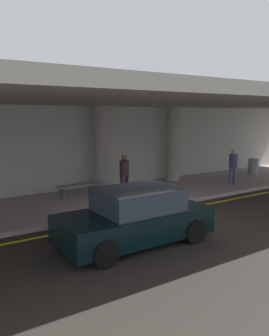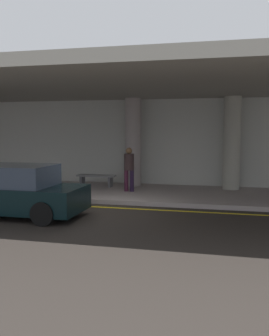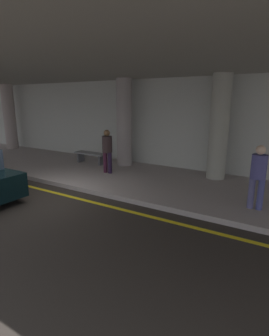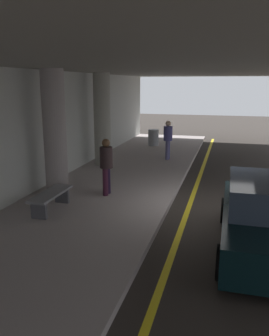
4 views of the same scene
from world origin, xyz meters
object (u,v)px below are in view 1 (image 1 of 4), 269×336
object	(u,v)px
car_black	(136,217)
person_waiting_for_ride	(124,172)
support_column_center	(173,144)
traveler_with_luggage	(233,164)
support_column_left_mid	(102,148)
bench_metal	(77,188)
trash_bin_steel	(253,166)

from	to	relation	value
car_black	person_waiting_for_ride	xyz separation A→B (m)	(2.31, 4.32, 0.40)
support_column_center	traveler_with_luggage	bearing A→B (deg)	-54.93
support_column_center	person_waiting_for_ride	distance (m)	4.17
support_column_left_mid	bench_metal	bearing A→B (deg)	-158.83
support_column_left_mid	person_waiting_for_ride	distance (m)	1.75
person_waiting_for_ride	trash_bin_steel	distance (m)	8.75
car_black	trash_bin_steel	world-z (taller)	car_black
support_column_center	traveler_with_luggage	size ratio (longest dim) A/B	2.17
support_column_left_mid	car_black	xyz separation A→B (m)	(-2.10, -5.83, -1.26)
support_column_center	traveler_with_luggage	world-z (taller)	support_column_center
traveler_with_luggage	bench_metal	size ratio (longest dim) A/B	1.05
person_waiting_for_ride	bench_metal	xyz separation A→B (m)	(-1.66, 0.95, -0.61)
trash_bin_steel	car_black	bearing A→B (deg)	-156.57
support_column_left_mid	traveler_with_luggage	world-z (taller)	support_column_left_mid
support_column_left_mid	person_waiting_for_ride	xyz separation A→B (m)	(0.21, -1.51, -0.86)
support_column_center	car_black	bearing A→B (deg)	-136.30
person_waiting_for_ride	traveler_with_luggage	bearing A→B (deg)	132.52
car_black	bench_metal	xyz separation A→B (m)	(0.65, 5.26, -0.21)
support_column_left_mid	bench_metal	size ratio (longest dim) A/B	2.28
person_waiting_for_ride	trash_bin_steel	size ratio (longest dim) A/B	1.98
bench_metal	trash_bin_steel	xyz separation A→B (m)	(10.38, -0.49, 0.07)
person_waiting_for_ride	bench_metal	world-z (taller)	person_waiting_for_ride
support_column_center	trash_bin_steel	distance (m)	5.23
car_black	bench_metal	distance (m)	5.31
traveler_with_luggage	support_column_left_mid	bearing A→B (deg)	-153.44
support_column_left_mid	bench_metal	world-z (taller)	support_column_left_mid
traveler_with_luggage	trash_bin_steel	xyz separation A→B (m)	(3.25, 1.34, -0.54)
trash_bin_steel	person_waiting_for_ride	bearing A→B (deg)	-176.98
support_column_center	trash_bin_steel	bearing A→B (deg)	-12.00
support_column_left_mid	person_waiting_for_ride	size ratio (longest dim) A/B	2.17
car_black	bench_metal	bearing A→B (deg)	-93.42
car_black	trash_bin_steel	xyz separation A→B (m)	(11.03, 4.78, -0.14)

